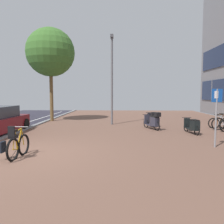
{
  "coord_description": "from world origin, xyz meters",
  "views": [
    {
      "loc": [
        2.97,
        -7.45,
        2.05
      ],
      "look_at": [
        2.67,
        2.54,
        1.23
      ],
      "focal_mm": 35.7,
      "sensor_mm": 36.0,
      "label": 1
    }
  ],
  "objects_px": {
    "scooter_mid": "(193,126)",
    "scooter_far": "(152,119)",
    "bicycle_foreground": "(17,145)",
    "lamp_post": "(112,75)",
    "parking_sign": "(216,111)",
    "bicycle_rack_06": "(219,123)",
    "street_tree": "(50,53)",
    "scooter_near": "(153,121)"
  },
  "relations": [
    {
      "from": "scooter_far",
      "to": "street_tree",
      "type": "height_order",
      "value": "street_tree"
    },
    {
      "from": "bicycle_foreground",
      "to": "street_tree",
      "type": "bearing_deg",
      "value": 100.43
    },
    {
      "from": "scooter_mid",
      "to": "scooter_far",
      "type": "height_order",
      "value": "scooter_far"
    },
    {
      "from": "scooter_near",
      "to": "scooter_far",
      "type": "height_order",
      "value": "scooter_near"
    },
    {
      "from": "bicycle_rack_06",
      "to": "street_tree",
      "type": "bearing_deg",
      "value": 163.03
    },
    {
      "from": "bicycle_foreground",
      "to": "scooter_mid",
      "type": "bearing_deg",
      "value": 32.54
    },
    {
      "from": "scooter_mid",
      "to": "parking_sign",
      "type": "relative_size",
      "value": 0.76
    },
    {
      "from": "scooter_near",
      "to": "bicycle_rack_06",
      "type": "bearing_deg",
      "value": 7.25
    },
    {
      "from": "lamp_post",
      "to": "parking_sign",
      "type": "bearing_deg",
      "value": -56.39
    },
    {
      "from": "scooter_near",
      "to": "scooter_mid",
      "type": "distance_m",
      "value": 2.24
    },
    {
      "from": "scooter_mid",
      "to": "scooter_far",
      "type": "xyz_separation_m",
      "value": [
        -1.72,
        2.55,
        0.04
      ]
    },
    {
      "from": "bicycle_rack_06",
      "to": "parking_sign",
      "type": "height_order",
      "value": "parking_sign"
    },
    {
      "from": "scooter_far",
      "to": "lamp_post",
      "type": "bearing_deg",
      "value": 162.22
    },
    {
      "from": "scooter_near",
      "to": "scooter_far",
      "type": "relative_size",
      "value": 0.94
    },
    {
      "from": "scooter_mid",
      "to": "scooter_far",
      "type": "distance_m",
      "value": 3.07
    },
    {
      "from": "bicycle_rack_06",
      "to": "parking_sign",
      "type": "distance_m",
      "value": 5.34
    },
    {
      "from": "scooter_near",
      "to": "parking_sign",
      "type": "relative_size",
      "value": 0.75
    },
    {
      "from": "scooter_mid",
      "to": "bicycle_foreground",
      "type": "bearing_deg",
      "value": -147.46
    },
    {
      "from": "bicycle_foreground",
      "to": "scooter_far",
      "type": "bearing_deg",
      "value": 52.75
    },
    {
      "from": "parking_sign",
      "to": "scooter_near",
      "type": "bearing_deg",
      "value": 112.34
    },
    {
      "from": "bicycle_rack_06",
      "to": "scooter_near",
      "type": "relative_size",
      "value": 0.76
    },
    {
      "from": "scooter_far",
      "to": "street_tree",
      "type": "bearing_deg",
      "value": 159.9
    },
    {
      "from": "bicycle_rack_06",
      "to": "scooter_near",
      "type": "bearing_deg",
      "value": -172.75
    },
    {
      "from": "bicycle_rack_06",
      "to": "lamp_post",
      "type": "height_order",
      "value": "lamp_post"
    },
    {
      "from": "bicycle_foreground",
      "to": "scooter_near",
      "type": "height_order",
      "value": "bicycle_foreground"
    },
    {
      "from": "street_tree",
      "to": "scooter_mid",
      "type": "bearing_deg",
      "value": -30.21
    },
    {
      "from": "bicycle_foreground",
      "to": "parking_sign",
      "type": "distance_m",
      "value": 7.25
    },
    {
      "from": "bicycle_rack_06",
      "to": "scooter_near",
      "type": "height_order",
      "value": "scooter_near"
    },
    {
      "from": "bicycle_foreground",
      "to": "street_tree",
      "type": "height_order",
      "value": "street_tree"
    },
    {
      "from": "bicycle_rack_06",
      "to": "scooter_mid",
      "type": "height_order",
      "value": "bicycle_rack_06"
    },
    {
      "from": "bicycle_rack_06",
      "to": "street_tree",
      "type": "height_order",
      "value": "street_tree"
    },
    {
      "from": "scooter_mid",
      "to": "scooter_far",
      "type": "relative_size",
      "value": 0.95
    },
    {
      "from": "lamp_post",
      "to": "street_tree",
      "type": "xyz_separation_m",
      "value": [
        -4.61,
        1.8,
        1.84
      ]
    },
    {
      "from": "scooter_mid",
      "to": "street_tree",
      "type": "relative_size",
      "value": 0.25
    },
    {
      "from": "bicycle_foreground",
      "to": "bicycle_rack_06",
      "type": "height_order",
      "value": "bicycle_foreground"
    },
    {
      "from": "street_tree",
      "to": "bicycle_foreground",
      "type": "bearing_deg",
      "value": -79.57
    },
    {
      "from": "scooter_mid",
      "to": "parking_sign",
      "type": "height_order",
      "value": "parking_sign"
    },
    {
      "from": "bicycle_rack_06",
      "to": "lamp_post",
      "type": "distance_m",
      "value": 7.24
    },
    {
      "from": "bicycle_foreground",
      "to": "lamp_post",
      "type": "xyz_separation_m",
      "value": [
        2.83,
        7.9,
        2.87
      ]
    },
    {
      "from": "bicycle_rack_06",
      "to": "bicycle_foreground",
      "type": "bearing_deg",
      "value": -145.63
    },
    {
      "from": "bicycle_foreground",
      "to": "scooter_near",
      "type": "distance_m",
      "value": 7.85
    },
    {
      "from": "bicycle_foreground",
      "to": "scooter_far",
      "type": "height_order",
      "value": "bicycle_foreground"
    }
  ]
}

